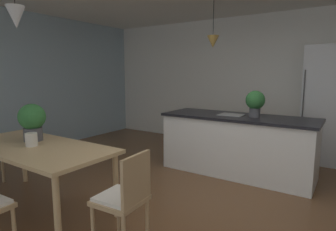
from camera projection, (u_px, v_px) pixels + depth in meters
name	position (u px, v px, depth m)	size (l,w,h in m)	color
ground_plane	(204.00, 217.00, 3.06)	(10.00, 8.40, 0.04)	brown
wall_back_kitchen	(279.00, 83.00, 5.54)	(10.00, 0.12, 2.70)	white
window_wall_left_glazing	(3.00, 84.00, 5.08)	(0.06, 8.40, 2.70)	#9EB7C6
dining_table	(34.00, 151.00, 3.14)	(1.95, 0.87, 0.74)	tan
chair_kitchen_end	(125.00, 197.00, 2.44)	(0.43, 0.43, 0.87)	tan
kitchen_island	(237.00, 144.00, 4.31)	(2.27, 0.83, 0.91)	white
refrigerator	(325.00, 105.00, 4.80)	(0.67, 0.67, 1.99)	silver
pendant_over_table	(16.00, 17.00, 2.84)	(0.19, 0.19, 0.71)	black
pendant_over_island_main	(213.00, 42.00, 4.32)	(0.19, 0.19, 0.77)	black
potted_plant_on_island	(255.00, 102.00, 4.08)	(0.28, 0.28, 0.39)	#4C4C51
potted_plant_on_table	(32.00, 120.00, 3.31)	(0.31, 0.31, 0.44)	#4C4C51
vase_on_dining_table	(31.00, 140.00, 3.09)	(0.13, 0.13, 0.15)	silver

